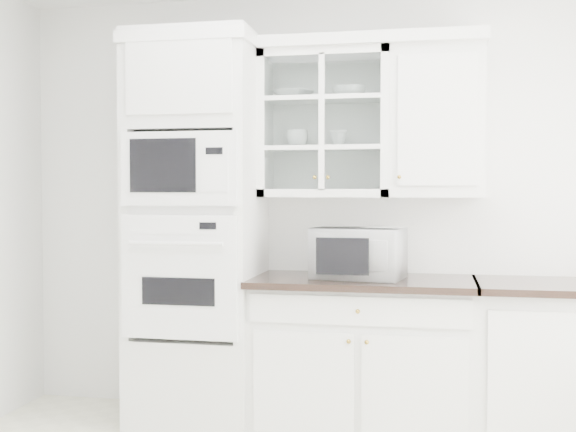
# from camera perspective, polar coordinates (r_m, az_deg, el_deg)

# --- Properties ---
(room_shell) EXTENTS (4.00, 3.50, 2.70)m
(room_shell) POSITION_cam_1_polar(r_m,az_deg,el_deg) (3.37, -0.44, 7.80)
(room_shell) COLOR white
(room_shell) RESTS_ON ground
(oven_column) EXTENTS (0.76, 0.68, 2.40)m
(oven_column) POSITION_cam_1_polar(r_m,az_deg,el_deg) (4.51, -7.18, -1.06)
(oven_column) COLOR white
(oven_column) RESTS_ON ground
(base_cabinet_run) EXTENTS (1.32, 0.67, 0.92)m
(base_cabinet_run) POSITION_cam_1_polar(r_m,az_deg,el_deg) (4.42, 5.97, -10.76)
(base_cabinet_run) COLOR white
(base_cabinet_run) RESTS_ON ground
(extra_base_cabinet) EXTENTS (0.72, 0.67, 0.92)m
(extra_base_cabinet) POSITION_cam_1_polar(r_m,az_deg,el_deg) (4.44, 19.14, -10.80)
(extra_base_cabinet) COLOR white
(extra_base_cabinet) RESTS_ON ground
(upper_cabinet_glass) EXTENTS (0.80, 0.33, 0.90)m
(upper_cabinet_glass) POSITION_cam_1_polar(r_m,az_deg,el_deg) (4.50, 3.00, 7.24)
(upper_cabinet_glass) COLOR white
(upper_cabinet_glass) RESTS_ON room_shell
(upper_cabinet_solid) EXTENTS (0.55, 0.33, 0.90)m
(upper_cabinet_solid) POSITION_cam_1_polar(r_m,az_deg,el_deg) (4.45, 11.70, 7.26)
(upper_cabinet_solid) COLOR white
(upper_cabinet_solid) RESTS_ON room_shell
(crown_molding) EXTENTS (2.14, 0.38, 0.07)m
(crown_molding) POSITION_cam_1_polar(r_m,az_deg,el_deg) (4.56, 1.63, 13.33)
(crown_molding) COLOR white
(crown_molding) RESTS_ON room_shell
(countertop_microwave) EXTENTS (0.58, 0.50, 0.30)m
(countertop_microwave) POSITION_cam_1_polar(r_m,az_deg,el_deg) (4.32, 5.65, -2.91)
(countertop_microwave) COLOR white
(countertop_microwave) RESTS_ON base_cabinet_run
(bowl_a) EXTENTS (0.29, 0.29, 0.06)m
(bowl_a) POSITION_cam_1_polar(r_m,az_deg,el_deg) (4.56, 0.42, 9.56)
(bowl_a) COLOR white
(bowl_a) RESTS_ON upper_cabinet_glass
(bowl_b) EXTENTS (0.27, 0.27, 0.07)m
(bowl_b) POSITION_cam_1_polar(r_m,az_deg,el_deg) (4.49, 4.84, 9.72)
(bowl_b) COLOR white
(bowl_b) RESTS_ON upper_cabinet_glass
(cup_a) EXTENTS (0.17, 0.17, 0.11)m
(cup_a) POSITION_cam_1_polar(r_m,az_deg,el_deg) (4.52, 0.73, 6.12)
(cup_a) COLOR white
(cup_a) RESTS_ON upper_cabinet_glass
(cup_b) EXTENTS (0.12, 0.12, 0.10)m
(cup_b) POSITION_cam_1_polar(r_m,az_deg,el_deg) (4.48, 3.98, 6.11)
(cup_b) COLOR white
(cup_b) RESTS_ON upper_cabinet_glass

